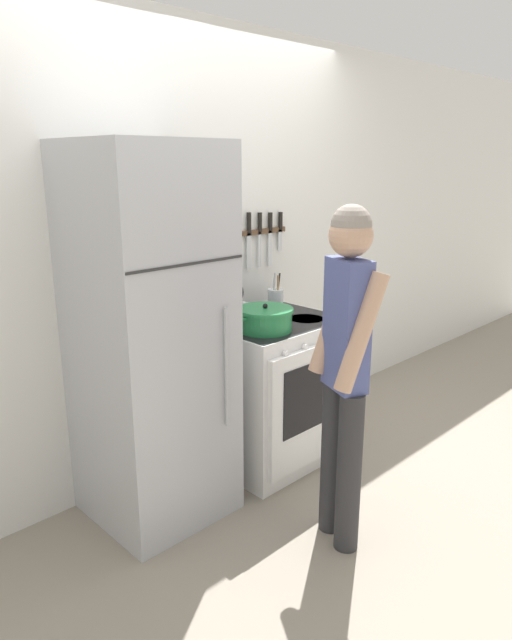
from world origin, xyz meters
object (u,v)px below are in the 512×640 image
at_px(refrigerator, 151,339).
at_px(tea_kettle, 234,309).
at_px(dutch_oven_pot, 265,319).
at_px(stove_range, 272,389).
at_px(person, 345,361).
at_px(utensil_jar, 276,299).

xyz_separation_m(refrigerator, tea_kettle, (0.67, 0.12, 0.01)).
bearing_deg(dutch_oven_pot, stove_range, 31.42).
relative_size(refrigerator, person, 1.17).
distance_m(refrigerator, utensil_jar, 1.03).
bearing_deg(refrigerator, utensil_jar, 6.98).
distance_m(dutch_oven_pot, tea_kettle, 0.27).
bearing_deg(stove_range, dutch_oven_pot, -148.58).
xyz_separation_m(stove_range, person, (-0.35, -0.79, 0.47)).
distance_m(stove_range, dutch_oven_pot, 0.54).
distance_m(stove_range, tea_kettle, 0.55).
bearing_deg(dutch_oven_pot, tea_kettle, 87.07).
distance_m(refrigerator, tea_kettle, 0.68).
distance_m(stove_range, utensil_jar, 0.56).
height_order(stove_range, tea_kettle, tea_kettle).
distance_m(refrigerator, stove_range, 0.96).
height_order(tea_kettle, utensil_jar, utensil_jar).
relative_size(stove_range, utensil_jar, 3.71).
xyz_separation_m(stove_range, dutch_oven_pot, (-0.17, -0.11, 0.50)).
bearing_deg(tea_kettle, utensil_jar, 0.99).
bearing_deg(refrigerator, dutch_oven_pot, -12.81).
bearing_deg(tea_kettle, person, -101.19).
xyz_separation_m(tea_kettle, person, (-0.19, -0.95, -0.03)).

